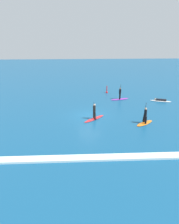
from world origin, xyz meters
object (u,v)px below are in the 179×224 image
(surfer_on_orange_board, at_px, (145,120))
(surfer_on_purple_board, at_px, (120,97))
(marker_buoy, at_px, (107,92))
(surfer_on_red_board, at_px, (94,116))
(surfer_on_white_board, at_px, (161,100))

(surfer_on_orange_board, xyz_separation_m, surfer_on_purple_board, (-1.09, 9.61, -0.03))
(surfer_on_orange_board, bearing_deg, marker_buoy, 61.95)
(surfer_on_red_board, distance_m, surfer_on_purple_board, 9.13)
(surfer_on_red_board, bearing_deg, surfer_on_white_board, 168.61)
(surfer_on_white_board, bearing_deg, surfer_on_purple_board, 7.44)
(surfer_on_white_board, height_order, surfer_on_purple_board, surfer_on_purple_board)
(surfer_on_purple_board, bearing_deg, surfer_on_red_board, -134.83)
(surfer_on_orange_board, distance_m, surfer_on_purple_board, 9.67)
(surfer_on_orange_board, bearing_deg, surfer_on_purple_board, 57.62)
(marker_buoy, bearing_deg, surfer_on_purple_board, -69.18)
(surfer_on_red_board, relative_size, surfer_on_purple_board, 0.94)
(surfer_on_red_board, distance_m, surfer_on_white_board, 12.31)
(surfer_on_white_board, xyz_separation_m, surfer_on_purple_board, (-5.86, 1.26, 0.29))
(surfer_on_orange_board, xyz_separation_m, marker_buoy, (-2.59, 13.54, -0.22))
(surfer_on_white_board, relative_size, marker_buoy, 2.36)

